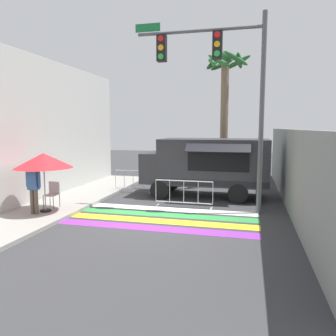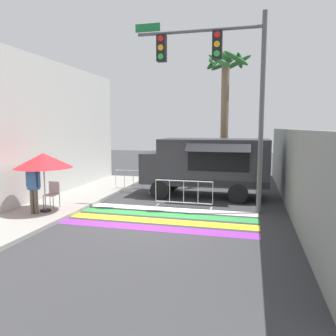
# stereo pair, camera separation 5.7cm
# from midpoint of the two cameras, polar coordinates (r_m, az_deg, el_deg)

# --- Properties ---
(ground_plane) EXTENTS (60.00, 60.00, 0.00)m
(ground_plane) POSITION_cam_midpoint_polar(r_m,az_deg,el_deg) (10.56, -1.94, -9.06)
(ground_plane) COLOR #38383A
(sidewalk_left) EXTENTS (4.40, 16.00, 0.12)m
(sidewalk_left) POSITION_cam_midpoint_polar(r_m,az_deg,el_deg) (12.85, -24.17, -6.48)
(sidewalk_left) COLOR #99968E
(sidewalk_left) RESTS_ON ground_plane
(building_left_facade) EXTENTS (0.25, 16.00, 5.66)m
(building_left_facade) POSITION_cam_midpoint_polar(r_m,az_deg,el_deg) (12.64, -25.45, 5.92)
(building_left_facade) COLOR silver
(building_left_facade) RESTS_ON ground_plane
(concrete_wall_right) EXTENTS (0.20, 16.00, 2.87)m
(concrete_wall_right) POSITION_cam_midpoint_polar(r_m,az_deg,el_deg) (12.91, 20.53, -0.05)
(concrete_wall_right) COLOR gray
(concrete_wall_right) RESTS_ON ground_plane
(crosswalk_painted) EXTENTS (6.40, 2.84, 0.01)m
(crosswalk_painted) POSITION_cam_midpoint_polar(r_m,az_deg,el_deg) (10.85, -1.48, -8.61)
(crosswalk_painted) COLOR purple
(crosswalk_painted) RESTS_ON ground_plane
(food_truck) EXTENTS (5.24, 2.70, 2.46)m
(food_truck) POSITION_cam_midpoint_polar(r_m,az_deg,el_deg) (13.98, 6.51, 0.90)
(food_truck) COLOR #2D2D33
(food_truck) RESTS_ON ground_plane
(traffic_signal_pole) EXTENTS (4.47, 0.29, 6.66)m
(traffic_signal_pole) POSITION_cam_midpoint_polar(r_m,az_deg,el_deg) (11.62, 9.27, 15.91)
(traffic_signal_pole) COLOR #515456
(traffic_signal_pole) RESTS_ON ground_plane
(patio_umbrella) EXTENTS (1.90, 1.90, 1.98)m
(patio_umbrella) POSITION_cam_midpoint_polar(r_m,az_deg,el_deg) (11.59, -20.74, 1.21)
(patio_umbrella) COLOR black
(patio_umbrella) RESTS_ON sidewalk_left
(folding_chair) EXTENTS (0.41, 0.41, 0.91)m
(folding_chair) POSITION_cam_midpoint_polar(r_m,az_deg,el_deg) (12.27, -19.31, -3.96)
(folding_chair) COLOR #4C4C51
(folding_chair) RESTS_ON sidewalk_left
(vendor_person) EXTENTS (0.53, 0.23, 1.72)m
(vendor_person) POSITION_cam_midpoint_polar(r_m,az_deg,el_deg) (11.49, -22.28, -2.64)
(vendor_person) COLOR brown
(vendor_person) RESTS_ON sidewalk_left
(barricade_front) EXTENTS (2.16, 0.44, 1.01)m
(barricade_front) POSITION_cam_midpoint_polar(r_m,az_deg,el_deg) (12.08, 2.87, -4.55)
(barricade_front) COLOR #B7BABF
(barricade_front) RESTS_ON ground_plane
(barricade_side) EXTENTS (1.74, 0.44, 1.01)m
(barricade_side) POSITION_cam_midpoint_polar(r_m,az_deg,el_deg) (14.93, -5.95, -2.39)
(barricade_side) COLOR #B7BABF
(barricade_side) RESTS_ON ground_plane
(palm_tree) EXTENTS (2.25, 2.46, 6.60)m
(palm_tree) POSITION_cam_midpoint_polar(r_m,az_deg,el_deg) (16.63, 10.03, 12.40)
(palm_tree) COLOR #7A664C
(palm_tree) RESTS_ON ground_plane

